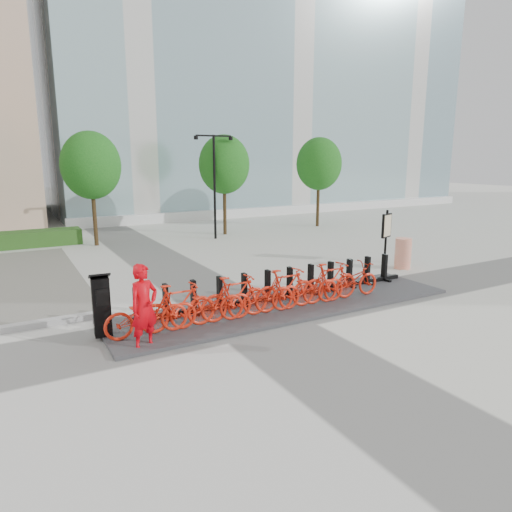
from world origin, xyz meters
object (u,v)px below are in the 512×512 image
kiosk (101,305)px  worker_red (144,307)px  map_sign (387,228)px  construction_barrel (403,254)px  bike_0 (147,314)px

kiosk → worker_red: bearing=-50.9°
map_sign → construction_barrel: bearing=-121.8°
construction_barrel → worker_red: bearing=-166.0°
bike_0 → worker_red: bearing=160.3°
bike_0 → map_sign: map_sign is taller
worker_red → map_sign: size_ratio=0.90×
worker_red → construction_barrel: 10.40m
kiosk → map_sign: bearing=18.6°
worker_red → map_sign: (10.30, 3.59, 0.42)m
construction_barrel → map_sign: (0.22, 1.09, 0.78)m
bike_0 → map_sign: size_ratio=0.93×
kiosk → construction_barrel: 10.86m
worker_red → bike_0: bearing=47.9°
kiosk → bike_0: bearing=-23.8°
construction_barrel → kiosk: bearing=-172.0°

